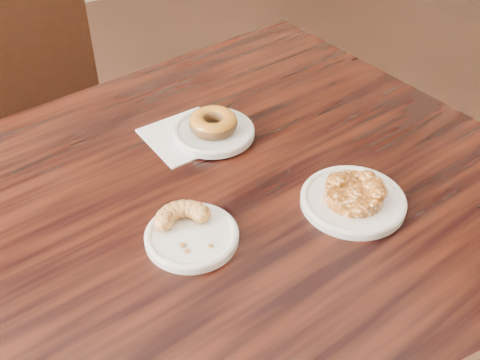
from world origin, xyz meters
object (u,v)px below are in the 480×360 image
chair_far (6,129)px  cafe_table (252,331)px  cruller_fragment (191,227)px  glazed_donut (213,123)px  apple_fritter (355,191)px

chair_far → cafe_table: bearing=94.7°
chair_far → cruller_fragment: bearing=85.9°
glazed_donut → cruller_fragment: size_ratio=0.86×
cafe_table → apple_fritter: (0.14, -0.09, 0.40)m
cafe_table → cruller_fragment: bearing=-172.1°
glazed_donut → apple_fritter: bearing=-66.2°
chair_far → glazed_donut: (0.33, -0.69, 0.33)m
chair_far → glazed_donut: chair_far is taller
cafe_table → cruller_fragment: size_ratio=9.29×
cafe_table → apple_fritter: bearing=-44.6°
cafe_table → glazed_donut: bearing=75.6°
apple_fritter → cruller_fragment: (-0.27, 0.05, -0.00)m
chair_far → glazed_donut: bearing=100.4°
glazed_donut → apple_fritter: (0.12, -0.28, -0.00)m
glazed_donut → cruller_fragment: 0.28m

